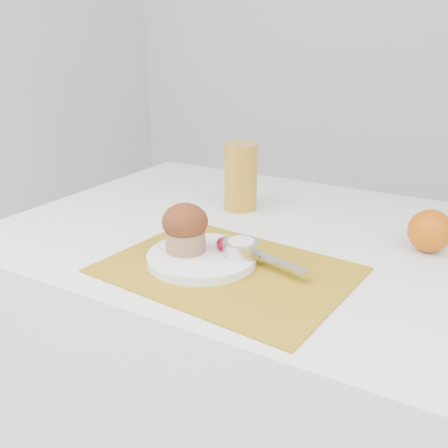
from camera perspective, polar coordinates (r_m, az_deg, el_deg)
The scene contains 11 objects.
table at distance 1.23m, azimuth 6.72°, elevation -17.76°, with size 1.20×0.80×0.75m, color white.
placemat at distance 0.88m, azimuth 0.35°, elevation -5.25°, with size 0.42×0.31×0.00m, color #A47B16.
plate at distance 0.90m, azimuth -2.55°, elevation -3.84°, with size 0.20×0.20×0.02m, color white.
ramekin at distance 0.88m, azimuth 1.96°, elevation -2.83°, with size 0.06×0.06×0.03m, color silver.
cream at distance 0.88m, azimuth 1.97°, elevation -2.02°, with size 0.05×0.05×0.01m, color white.
raspberry_near at distance 0.92m, azimuth -0.28°, elevation -2.14°, with size 0.02×0.02×0.02m, color #59020F.
raspberry_far at distance 0.91m, azimuth -0.23°, elevation -2.57°, with size 0.02×0.02×0.02m, color #5E020E.
butter_knife at distance 0.89m, azimuth 4.21°, elevation -3.48°, with size 0.21×0.02×0.01m, color silver.
orange at distance 1.02m, azimuth 22.48°, elevation -0.74°, with size 0.08×0.08×0.08m, color #C55606.
juice_glass at distance 1.17m, azimuth 1.90°, elevation 5.43°, with size 0.08×0.08×0.16m, color #BF8B23.
muffin at distance 0.90m, azimuth -4.47°, elevation -0.40°, with size 0.08×0.08×0.09m.
Camera 1 is at (0.36, -0.84, 1.14)m, focal length 40.00 mm.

